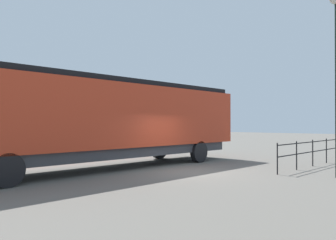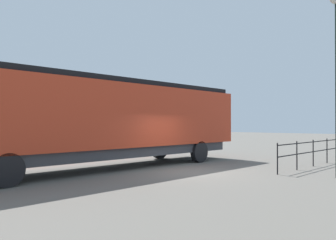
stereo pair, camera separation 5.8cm
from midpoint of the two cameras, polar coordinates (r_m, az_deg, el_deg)
name	(u,v)px [view 1 (the left image)]	position (r m, az deg, el deg)	size (l,w,h in m)	color
ground_plane	(190,172)	(15.01, 3.42, -8.31)	(120.00, 120.00, 0.00)	#666059
locomotive	(114,119)	(16.32, -8.81, 0.21)	(3.19, 15.42, 3.97)	red
platform_fence	(326,147)	(19.89, 24.07, -4.01)	(0.05, 11.22, 1.25)	black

